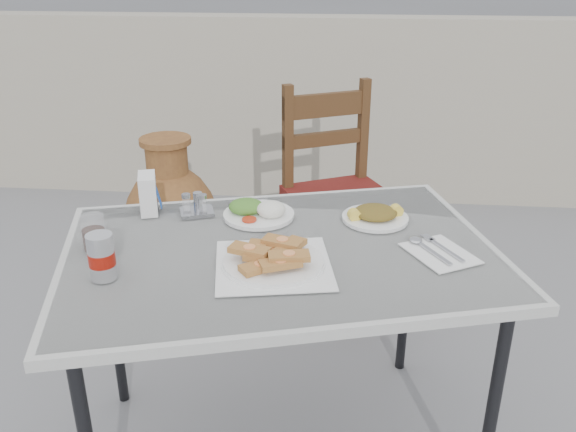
# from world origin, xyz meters

# --- Properties ---
(cafe_table) EXTENTS (1.47, 1.18, 0.78)m
(cafe_table) POSITION_xyz_m (-0.12, 0.08, 0.73)
(cafe_table) COLOR black
(cafe_table) RESTS_ON ground
(pide_plate) EXTENTS (0.38, 0.38, 0.07)m
(pide_plate) POSITION_xyz_m (-0.12, -0.03, 0.81)
(pide_plate) COLOR silver
(pide_plate) RESTS_ON cafe_table
(salad_rice_plate) EXTENTS (0.24, 0.24, 0.06)m
(salad_rice_plate) POSITION_xyz_m (-0.21, 0.30, 0.80)
(salad_rice_plate) COLOR white
(salad_rice_plate) RESTS_ON cafe_table
(salad_chopped_plate) EXTENTS (0.22, 0.22, 0.05)m
(salad_chopped_plate) POSITION_xyz_m (0.17, 0.31, 0.80)
(salad_chopped_plate) COLOR white
(salad_chopped_plate) RESTS_ON cafe_table
(soda_can) EXTENTS (0.07, 0.07, 0.13)m
(soda_can) POSITION_xyz_m (-0.57, -0.15, 0.85)
(soda_can) COLOR silver
(soda_can) RESTS_ON cafe_table
(cola_glass) EXTENTS (0.07, 0.07, 0.11)m
(cola_glass) POSITION_xyz_m (-0.66, 0.02, 0.83)
(cola_glass) COLOR white
(cola_glass) RESTS_ON cafe_table
(napkin_holder) EXTENTS (0.09, 0.12, 0.13)m
(napkin_holder) POSITION_xyz_m (-0.59, 0.30, 0.85)
(napkin_holder) COLOR silver
(napkin_holder) RESTS_ON cafe_table
(condiment_caddy) EXTENTS (0.13, 0.12, 0.08)m
(condiment_caddy) POSITION_xyz_m (-0.42, 0.30, 0.81)
(condiment_caddy) COLOR #AEAFB5
(condiment_caddy) RESTS_ON cafe_table
(cutlery_napkin) EXTENTS (0.24, 0.25, 0.02)m
(cutlery_napkin) POSITION_xyz_m (0.34, 0.09, 0.78)
(cutlery_napkin) COLOR silver
(cutlery_napkin) RESTS_ON cafe_table
(chair) EXTENTS (0.61, 0.61, 1.03)m
(chair) POSITION_xyz_m (0.04, 1.14, 0.54)
(chair) COLOR #39250F
(chair) RESTS_ON ground
(terracotta_urn) EXTENTS (0.46, 0.46, 0.80)m
(terracotta_urn) POSITION_xyz_m (-0.76, 1.09, 0.37)
(terracotta_urn) COLOR brown
(terracotta_urn) RESTS_ON ground
(back_wall) EXTENTS (6.00, 0.25, 1.20)m
(back_wall) POSITION_xyz_m (0.00, 2.50, 0.60)
(back_wall) COLOR gray
(back_wall) RESTS_ON ground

